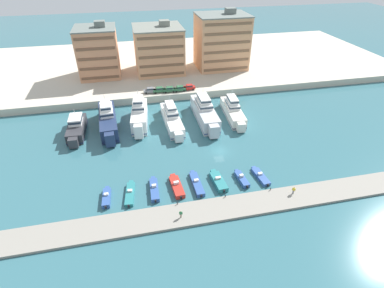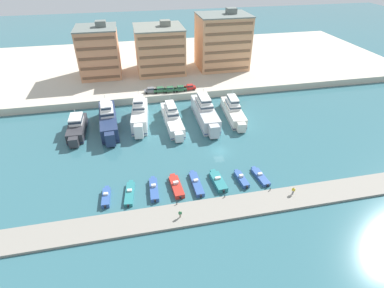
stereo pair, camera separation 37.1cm
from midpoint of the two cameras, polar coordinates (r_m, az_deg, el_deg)
ground_plane at (r=76.04m, az=5.43°, el=-1.35°), size 400.00×400.00×0.00m
quay_promenade at (r=133.95m, az=-2.84°, el=15.21°), size 180.00×70.00×2.36m
pier_dock at (r=61.89m, az=10.62°, el=-11.31°), size 120.00×6.05×0.52m
yacht_charcoal_far_left at (r=87.85m, az=-20.96°, el=2.98°), size 4.44×15.47×6.45m
yacht_navy_left at (r=87.53m, az=-15.55°, el=4.56°), size 5.70×21.31×8.89m
yacht_white_mid_left at (r=87.72m, az=-9.80°, el=5.55°), size 5.74×18.28×9.33m
yacht_white_center_left at (r=86.54m, az=-3.70°, el=5.03°), size 4.63×20.42×7.58m
yacht_silver_center at (r=88.28m, az=2.63°, el=6.08°), size 4.89×21.70×8.80m
yacht_ivory_center_right at (r=91.10m, az=7.98°, el=6.32°), size 5.19×19.25×7.68m
motorboat_blue_far_left at (r=64.44m, az=-15.86°, el=-9.70°), size 1.74×6.14×1.41m
motorboat_teal_left at (r=64.33m, az=-11.61°, el=-9.19°), size 2.47×7.79×1.14m
motorboat_blue_mid_left at (r=64.32m, az=-7.09°, el=-8.53°), size 1.95×7.75×1.51m
motorboat_red_center_left at (r=64.52m, az=-2.84°, el=-8.04°), size 2.50×7.70×1.64m
motorboat_blue_center at (r=65.20m, az=0.99°, el=-7.56°), size 1.92×8.47×1.33m
motorboat_teal_center_right at (r=65.94m, az=5.14°, el=-7.06°), size 2.63×7.38×1.51m
motorboat_blue_mid_right at (r=67.25m, az=9.54°, el=-6.58°), size 1.91×6.15×1.49m
motorboat_blue_right at (r=68.87m, az=13.03°, el=-6.06°), size 2.34×6.90×1.19m
car_grey_far_left at (r=101.93m, az=-7.80°, el=10.17°), size 4.11×1.94×1.80m
car_green_left at (r=101.85m, az=-6.04°, el=10.27°), size 4.18×2.08×1.80m
car_green_mid_left at (r=101.88m, az=-4.14°, el=10.38°), size 4.11×1.93×1.80m
car_green_center_left at (r=102.32m, az=-2.15°, el=10.55°), size 4.18×2.09×1.80m
car_red_center at (r=103.34m, az=-0.33°, el=10.81°), size 4.12×1.96×1.80m
apartment_block_far_left at (r=118.96m, az=-17.19°, el=16.45°), size 14.40×14.95×19.34m
apartment_block_left at (r=119.00m, az=-6.12°, el=17.51°), size 17.80×17.01×18.63m
apartment_block_mid_left at (r=123.01m, az=5.89°, el=18.85°), size 19.30×15.30×21.95m
pedestrian_near_edge at (r=57.58m, az=-2.09°, el=-13.08°), size 0.64×0.31×1.67m
pedestrian_mid_deck at (r=65.55m, az=18.92°, el=-8.31°), size 0.55×0.46×1.71m
bollard_west at (r=60.45m, az=-2.73°, el=-11.17°), size 0.20×0.20×0.61m
bollard_west_mid at (r=62.23m, az=6.44°, el=-9.79°), size 0.20×0.20×0.61m
bollard_east_mid at (r=65.47m, az=14.84°, el=-8.30°), size 0.20×0.20×0.61m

